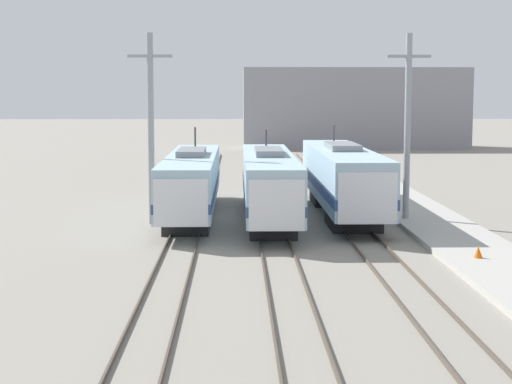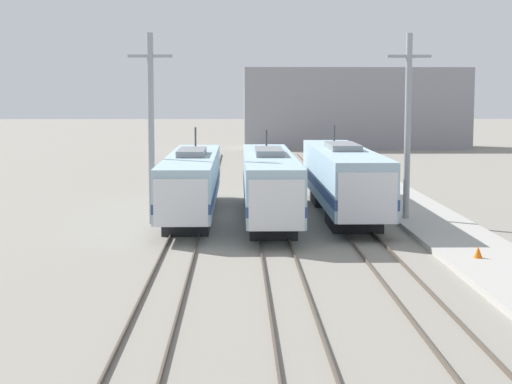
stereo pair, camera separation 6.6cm
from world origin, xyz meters
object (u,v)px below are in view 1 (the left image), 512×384
(locomotive_far_left, at_px, (191,183))
(locomotive_far_right, at_px, (343,179))
(catenary_tower_right, at_px, (408,126))
(locomotive_center, at_px, (269,184))
(catenary_tower_left, at_px, (151,126))
(traffic_cone, at_px, (478,252))

(locomotive_far_left, relative_size, locomotive_far_right, 0.99)
(locomotive_far_right, distance_m, catenary_tower_right, 5.38)
(catenary_tower_right, bearing_deg, locomotive_center, 173.64)
(locomotive_far_right, height_order, catenary_tower_left, catenary_tower_left)
(locomotive_center, xyz_separation_m, traffic_cone, (8.34, -12.43, -1.58))
(catenary_tower_left, bearing_deg, locomotive_center, 7.42)
(locomotive_far_left, relative_size, catenary_tower_left, 1.91)
(locomotive_far_right, relative_size, catenary_tower_left, 1.93)
(locomotive_far_left, bearing_deg, traffic_cone, -47.02)
(catenary_tower_right, distance_m, traffic_cone, 12.59)
(locomotive_far_right, bearing_deg, catenary_tower_left, -164.85)
(catenary_tower_left, distance_m, catenary_tower_right, 14.05)
(locomotive_far_left, bearing_deg, catenary_tower_right, -9.94)
(locomotive_center, height_order, catenary_tower_right, catenary_tower_right)
(locomotive_far_left, height_order, catenary_tower_left, catenary_tower_left)
(locomotive_center, relative_size, catenary_tower_left, 1.90)
(catenary_tower_left, bearing_deg, locomotive_far_right, 15.15)
(locomotive_far_left, distance_m, catenary_tower_right, 12.62)
(locomotive_far_right, height_order, traffic_cone, locomotive_far_right)
(locomotive_center, height_order, catenary_tower_left, catenary_tower_left)
(locomotive_center, distance_m, catenary_tower_right, 8.29)
(locomotive_center, distance_m, locomotive_far_right, 4.89)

